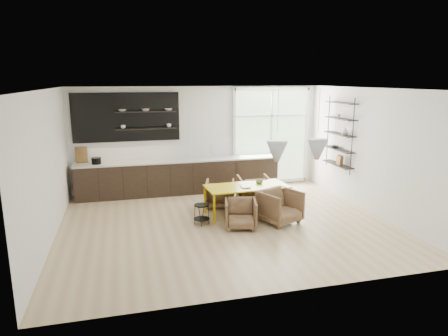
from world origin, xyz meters
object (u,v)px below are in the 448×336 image
armchair_back_right (254,190)px  armchair_back_left (220,193)px  dining_table (247,188)px  armchair_front_left (241,214)px  wire_stool (202,212)px  armchair_front_right (280,207)px

armchair_back_right → armchair_back_left: bearing=7.0°
dining_table → armchair_back_right: bearing=57.0°
armchair_front_left → wire_stool: (-0.76, 0.41, -0.02)m
armchair_front_right → dining_table: bearing=105.4°
armchair_back_left → wire_stool: (-0.69, -1.12, -0.04)m
dining_table → wire_stool: bearing=-165.5°
dining_table → armchair_back_left: (-0.45, 0.74, -0.32)m
armchair_front_left → wire_stool: 0.86m
dining_table → armchair_front_right: (0.54, -0.69, -0.28)m
armchair_front_left → armchair_back_left: bearing=106.0°
armchair_front_left → armchair_front_right: (0.93, 0.09, 0.06)m
wire_stool → armchair_back_right: bearing=35.7°
armchair_back_right → armchair_front_right: size_ratio=0.98×
dining_table → armchair_back_left: dining_table is taller
wire_stool → armchair_back_left: bearing=58.4°
armchair_back_left → armchair_front_left: size_ratio=1.07×
armchair_back_right → wire_stool: bearing=42.5°
armchair_front_right → wire_stool: bearing=146.6°
armchair_back_right → wire_stool: 1.92m
armchair_front_right → wire_stool: 1.72m
dining_table → wire_stool: 1.25m
dining_table → armchair_back_right: size_ratio=2.47×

